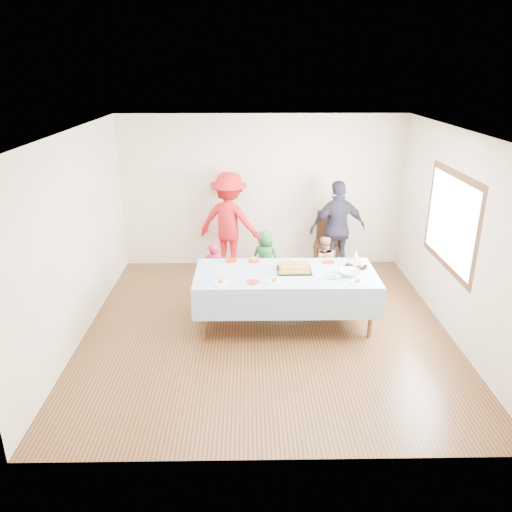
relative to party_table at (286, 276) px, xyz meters
The scene contains 22 objects.
ground 0.79m from the party_table, 149.00° to the right, with size 5.00×5.00×0.00m, color #432513.
room_walls 1.08m from the party_table, 143.68° to the right, with size 5.04×5.04×2.72m.
party_table is the anchor object (origin of this frame).
birthday_cake 0.17m from the party_table, 26.43° to the left, with size 0.48×0.37×0.08m.
rolls_tray 1.04m from the party_table, 10.91° to the left, with size 0.31×0.31×0.09m.
punch_bowl 0.88m from the party_table, ahead, with size 0.28×0.28×0.07m, color silver.
party_hat 1.16m from the party_table, 23.47° to the left, with size 0.10×0.10×0.17m, color white.
fork_pile 0.66m from the party_table, 19.03° to the right, with size 0.24×0.18×0.07m, color white, non-canonical shape.
plate_red_far_a 0.89m from the party_table, 149.67° to the left, with size 0.18×0.18×0.01m, color red.
plate_red_far_b 0.62m from the party_table, 134.72° to the left, with size 0.17×0.17×0.01m, color red.
plate_red_far_c 0.36m from the party_table, 75.43° to the left, with size 0.16×0.16×0.01m, color red.
plate_red_far_d 0.75m from the party_table, 29.52° to the left, with size 0.18×0.18×0.01m, color red.
plate_red_near 0.56m from the party_table, 144.56° to the right, with size 0.17×0.17×0.01m, color red.
plate_white_left 0.95m from the party_table, 158.21° to the right, with size 0.21×0.21×0.01m, color white.
plate_white_mid 0.37m from the party_table, 117.91° to the right, with size 0.21×0.21×0.01m, color white.
plate_white_right 0.99m from the party_table, 21.68° to the right, with size 0.22×0.22×0.01m, color white.
dining_chair 2.32m from the party_table, 66.63° to the left, with size 0.54×0.54×1.02m.
toddler_left 1.36m from the party_table, 142.36° to the left, with size 0.34×0.22×0.93m, color #B7163F.
toddler_mid 1.37m from the party_table, 99.79° to the left, with size 0.47×0.30×0.95m, color #236B30.
toddler_right 1.35m from the party_table, 58.55° to the left, with size 0.45×0.35×0.92m, color #B67455.
adult_left 2.21m from the party_table, 112.38° to the left, with size 1.14×0.65×1.76m, color red.
adult_right 2.06m from the party_table, 60.26° to the left, with size 0.98×0.41×1.67m, color #282634.
Camera 1 is at (-0.25, -6.17, 3.45)m, focal length 35.00 mm.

